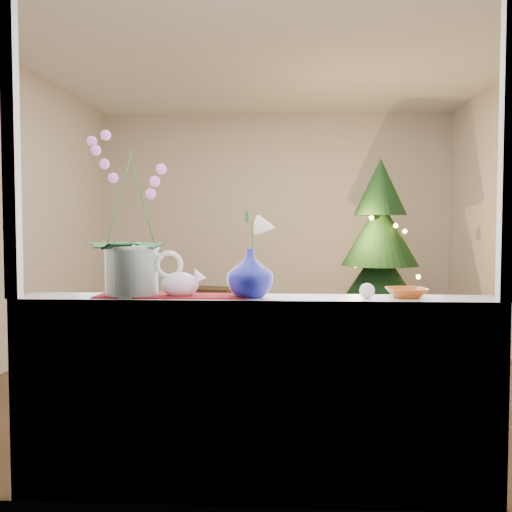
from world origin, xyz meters
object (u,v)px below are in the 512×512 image
Objects in this scene: paperweight at (367,291)px; xmas_tree at (380,251)px; amber_dish at (406,293)px; side_table at (203,312)px; swan at (180,275)px; blue_vase at (250,269)px; orchid_pot at (131,213)px.

xmas_tree reaches higher than paperweight.
xmas_tree is (0.45, 3.51, 0.04)m from amber_dish.
xmas_tree reaches higher than side_table.
swan is 1.50× the size of amber_dish.
side_table is (-0.77, 3.80, -0.77)m from blue_vase.
blue_vase is 1.64× the size of amber_dish.
orchid_pot is at bearing -116.04° from xmas_tree.
side_table is (-1.30, 3.81, -0.68)m from paperweight.
orchid_pot is 3.01× the size of blue_vase.
paperweight is at bearing -171.61° from amber_dish.
blue_vase reaches higher than side_table.
paperweight is at bearing 18.42° from swan.
blue_vase is 0.54m from paperweight.
swan is at bearing 178.72° from blue_vase.
orchid_pot reaches higher than blue_vase.
paperweight is 0.03× the size of xmas_tree.
orchid_pot is 1.14m from paperweight.
blue_vase is at bearing -178.36° from amber_dish.
orchid_pot is 3.92m from side_table.
orchid_pot reaches higher than amber_dish.
paperweight reaches higher than amber_dish.
swan is 3.44× the size of paperweight.
blue_vase reaches higher than amber_dish.
orchid_pot is 0.37m from swan.
xmas_tree is (1.71, 3.51, -0.32)m from orchid_pot.
amber_dish is at bearing -97.33° from xmas_tree.
paperweight is 0.44× the size of amber_dish.
swan is 3.83m from xmas_tree.
xmas_tree is at bearing 82.67° from amber_dish.
amber_dish is (1.26, -0.01, -0.36)m from orchid_pot.
amber_dish is 0.08× the size of xmas_tree.
amber_dish is at bearing 8.39° from paperweight.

